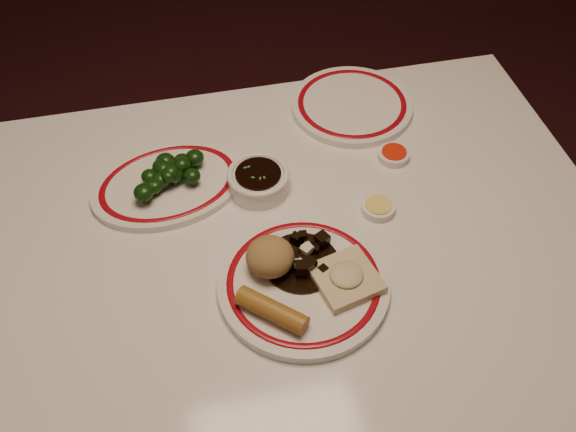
{
  "coord_description": "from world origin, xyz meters",
  "views": [
    {
      "loc": [
        -0.16,
        -0.71,
        1.65
      ],
      "look_at": [
        -0.0,
        0.01,
        0.8
      ],
      "focal_mm": 40.0,
      "sensor_mm": 36.0,
      "label": 1
    }
  ],
  "objects_px": {
    "fried_wonton": "(346,278)",
    "rice_mound": "(270,257)",
    "dining_table": "(290,269)",
    "main_plate": "(304,284)",
    "broccoli_pile": "(168,173)",
    "spring_roll": "(272,310)",
    "broccoli_plate": "(168,184)",
    "soy_bowl": "(258,181)",
    "stirfry_heap": "(299,258)"
  },
  "relations": [
    {
      "from": "spring_roll",
      "to": "main_plate",
      "type": "bearing_deg",
      "value": -7.24
    },
    {
      "from": "fried_wonton",
      "to": "broccoli_pile",
      "type": "xyz_separation_m",
      "value": [
        -0.27,
        0.3,
        0.01
      ]
    },
    {
      "from": "dining_table",
      "to": "stirfry_heap",
      "type": "xyz_separation_m",
      "value": [
        0.0,
        -0.07,
        0.12
      ]
    },
    {
      "from": "dining_table",
      "to": "broccoli_plate",
      "type": "distance_m",
      "value": 0.29
    },
    {
      "from": "broccoli_plate",
      "to": "spring_roll",
      "type": "bearing_deg",
      "value": -68.46
    },
    {
      "from": "stirfry_heap",
      "to": "broccoli_plate",
      "type": "height_order",
      "value": "stirfry_heap"
    },
    {
      "from": "fried_wonton",
      "to": "rice_mound",
      "type": "bearing_deg",
      "value": 154.35
    },
    {
      "from": "rice_mound",
      "to": "fried_wonton",
      "type": "height_order",
      "value": "rice_mound"
    },
    {
      "from": "fried_wonton",
      "to": "stirfry_heap",
      "type": "height_order",
      "value": "stirfry_heap"
    },
    {
      "from": "main_plate",
      "to": "stirfry_heap",
      "type": "height_order",
      "value": "stirfry_heap"
    },
    {
      "from": "rice_mound",
      "to": "stirfry_heap",
      "type": "xyz_separation_m",
      "value": [
        0.05,
        0.0,
        -0.02
      ]
    },
    {
      "from": "rice_mound",
      "to": "broccoli_pile",
      "type": "height_order",
      "value": "rice_mound"
    },
    {
      "from": "fried_wonton",
      "to": "soy_bowl",
      "type": "distance_m",
      "value": 0.28
    },
    {
      "from": "dining_table",
      "to": "main_plate",
      "type": "xyz_separation_m",
      "value": [
        -0.0,
        -0.11,
        0.1
      ]
    },
    {
      "from": "broccoli_pile",
      "to": "soy_bowl",
      "type": "bearing_deg",
      "value": -14.12
    },
    {
      "from": "main_plate",
      "to": "broccoli_plate",
      "type": "height_order",
      "value": "main_plate"
    },
    {
      "from": "main_plate",
      "to": "rice_mound",
      "type": "height_order",
      "value": "rice_mound"
    },
    {
      "from": "main_plate",
      "to": "broccoli_pile",
      "type": "relative_size",
      "value": 2.23
    },
    {
      "from": "broccoli_plate",
      "to": "soy_bowl",
      "type": "distance_m",
      "value": 0.18
    },
    {
      "from": "broccoli_pile",
      "to": "soy_bowl",
      "type": "xyz_separation_m",
      "value": [
        0.17,
        -0.04,
        -0.02
      ]
    },
    {
      "from": "soy_bowl",
      "to": "broccoli_pile",
      "type": "bearing_deg",
      "value": 165.88
    },
    {
      "from": "dining_table",
      "to": "stirfry_heap",
      "type": "relative_size",
      "value": 9.18
    },
    {
      "from": "spring_roll",
      "to": "dining_table",
      "type": "bearing_deg",
      "value": 20.28
    },
    {
      "from": "dining_table",
      "to": "fried_wonton",
      "type": "height_order",
      "value": "fried_wonton"
    },
    {
      "from": "broccoli_plate",
      "to": "broccoli_pile",
      "type": "relative_size",
      "value": 2.39
    },
    {
      "from": "rice_mound",
      "to": "soy_bowl",
      "type": "bearing_deg",
      "value": 84.79
    },
    {
      "from": "rice_mound",
      "to": "broccoli_plate",
      "type": "relative_size",
      "value": 0.25
    },
    {
      "from": "rice_mound",
      "to": "soy_bowl",
      "type": "relative_size",
      "value": 0.7
    },
    {
      "from": "spring_roll",
      "to": "fried_wonton",
      "type": "distance_m",
      "value": 0.14
    },
    {
      "from": "dining_table",
      "to": "rice_mound",
      "type": "height_order",
      "value": "rice_mound"
    },
    {
      "from": "main_plate",
      "to": "fried_wonton",
      "type": "height_order",
      "value": "fried_wonton"
    },
    {
      "from": "spring_roll",
      "to": "stirfry_heap",
      "type": "relative_size",
      "value": 0.93
    },
    {
      "from": "main_plate",
      "to": "spring_roll",
      "type": "height_order",
      "value": "spring_roll"
    },
    {
      "from": "broccoli_plate",
      "to": "broccoli_pile",
      "type": "bearing_deg",
      "value": 30.87
    },
    {
      "from": "broccoli_plate",
      "to": "fried_wonton",
      "type": "bearing_deg",
      "value": -48.19
    },
    {
      "from": "spring_roll",
      "to": "broccoli_plate",
      "type": "bearing_deg",
      "value": 64.11
    },
    {
      "from": "fried_wonton",
      "to": "broccoli_plate",
      "type": "distance_m",
      "value": 0.4
    },
    {
      "from": "fried_wonton",
      "to": "broccoli_plate",
      "type": "bearing_deg",
      "value": 131.81
    },
    {
      "from": "stirfry_heap",
      "to": "soy_bowl",
      "type": "xyz_separation_m",
      "value": [
        -0.03,
        0.2,
        -0.01
      ]
    },
    {
      "from": "broccoli_plate",
      "to": "soy_bowl",
      "type": "xyz_separation_m",
      "value": [
        0.17,
        -0.04,
        0.01
      ]
    },
    {
      "from": "soy_bowl",
      "to": "main_plate",
      "type": "bearing_deg",
      "value": -82.99
    },
    {
      "from": "spring_roll",
      "to": "broccoli_plate",
      "type": "height_order",
      "value": "spring_roll"
    },
    {
      "from": "stirfry_heap",
      "to": "fried_wonton",
      "type": "bearing_deg",
      "value": -40.17
    },
    {
      "from": "main_plate",
      "to": "fried_wonton",
      "type": "distance_m",
      "value": 0.07
    },
    {
      "from": "dining_table",
      "to": "soy_bowl",
      "type": "height_order",
      "value": "soy_bowl"
    },
    {
      "from": "main_plate",
      "to": "broccoli_pile",
      "type": "height_order",
      "value": "broccoli_pile"
    },
    {
      "from": "stirfry_heap",
      "to": "soy_bowl",
      "type": "bearing_deg",
      "value": 98.73
    },
    {
      "from": "spring_roll",
      "to": "fried_wonton",
      "type": "bearing_deg",
      "value": -31.12
    },
    {
      "from": "spring_roll",
      "to": "stirfry_heap",
      "type": "distance_m",
      "value": 0.12
    },
    {
      "from": "rice_mound",
      "to": "broccoli_plate",
      "type": "xyz_separation_m",
      "value": [
        -0.15,
        0.24,
        -0.04
      ]
    }
  ]
}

